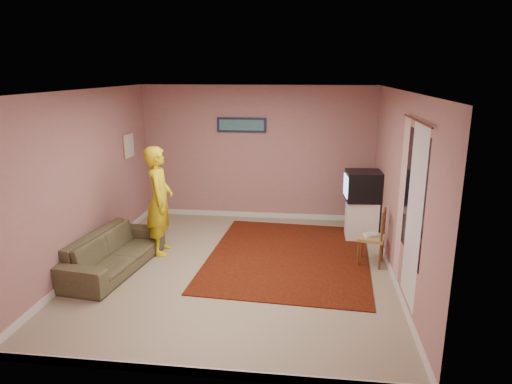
# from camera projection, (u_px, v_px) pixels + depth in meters

# --- Properties ---
(ground) EXTENTS (5.00, 5.00, 0.00)m
(ground) POSITION_uv_depth(u_px,v_px,m) (237.00, 269.00, 6.80)
(ground) COLOR gray
(ground) RESTS_ON ground
(wall_back) EXTENTS (4.50, 0.02, 2.60)m
(wall_back) POSITION_uv_depth(u_px,v_px,m) (257.00, 153.00, 8.86)
(wall_back) COLOR #9F7368
(wall_back) RESTS_ON ground
(wall_front) EXTENTS (4.50, 0.02, 2.60)m
(wall_front) POSITION_uv_depth(u_px,v_px,m) (191.00, 251.00, 4.06)
(wall_front) COLOR #9F7368
(wall_front) RESTS_ON ground
(wall_left) EXTENTS (0.02, 5.00, 2.60)m
(wall_left) POSITION_uv_depth(u_px,v_px,m) (86.00, 180.00, 6.72)
(wall_left) COLOR #9F7368
(wall_left) RESTS_ON ground
(wall_right) EXTENTS (0.02, 5.00, 2.60)m
(wall_right) POSITION_uv_depth(u_px,v_px,m) (400.00, 189.00, 6.19)
(wall_right) COLOR #9F7368
(wall_right) RESTS_ON ground
(ceiling) EXTENTS (4.50, 5.00, 0.02)m
(ceiling) POSITION_uv_depth(u_px,v_px,m) (235.00, 90.00, 6.12)
(ceiling) COLOR silver
(ceiling) RESTS_ON wall_back
(baseboard_back) EXTENTS (4.50, 0.02, 0.10)m
(baseboard_back) POSITION_uv_depth(u_px,v_px,m) (257.00, 215.00, 9.17)
(baseboard_back) COLOR silver
(baseboard_back) RESTS_ON ground
(baseboard_front) EXTENTS (4.50, 0.02, 0.10)m
(baseboard_front) POSITION_uv_depth(u_px,v_px,m) (196.00, 372.00, 4.39)
(baseboard_front) COLOR silver
(baseboard_front) RESTS_ON ground
(baseboard_left) EXTENTS (0.02, 5.00, 0.10)m
(baseboard_left) POSITION_uv_depth(u_px,v_px,m) (94.00, 258.00, 7.05)
(baseboard_left) COLOR silver
(baseboard_left) RESTS_ON ground
(baseboard_right) EXTENTS (0.02, 5.00, 0.10)m
(baseboard_right) POSITION_uv_depth(u_px,v_px,m) (392.00, 273.00, 6.52)
(baseboard_right) COLOR silver
(baseboard_right) RESTS_ON ground
(window) EXTENTS (0.01, 1.10, 1.50)m
(window) POSITION_uv_depth(u_px,v_px,m) (414.00, 196.00, 5.29)
(window) COLOR black
(window) RESTS_ON wall_right
(curtain_sheer) EXTENTS (0.01, 0.75, 2.10)m
(curtain_sheer) POSITION_uv_depth(u_px,v_px,m) (414.00, 216.00, 5.20)
(curtain_sheer) COLOR silver
(curtain_sheer) RESTS_ON wall_right
(curtain_floral) EXTENTS (0.01, 0.35, 2.10)m
(curtain_floral) POSITION_uv_depth(u_px,v_px,m) (401.00, 199.00, 5.88)
(curtain_floral) COLOR white
(curtain_floral) RESTS_ON wall_right
(curtain_rod) EXTENTS (0.02, 1.40, 0.02)m
(curtain_rod) POSITION_uv_depth(u_px,v_px,m) (417.00, 121.00, 5.07)
(curtain_rod) COLOR brown
(curtain_rod) RESTS_ON wall_right
(picture_back) EXTENTS (0.95, 0.04, 0.28)m
(picture_back) POSITION_uv_depth(u_px,v_px,m) (242.00, 125.00, 8.72)
(picture_back) COLOR #131836
(picture_back) RESTS_ON wall_back
(picture_left) EXTENTS (0.04, 0.38, 0.42)m
(picture_left) POSITION_uv_depth(u_px,v_px,m) (129.00, 146.00, 8.19)
(picture_left) COLOR beige
(picture_left) RESTS_ON wall_left
(area_rug) EXTENTS (2.66, 3.24, 0.02)m
(area_rug) POSITION_uv_depth(u_px,v_px,m) (289.00, 256.00, 7.23)
(area_rug) COLOR black
(area_rug) RESTS_ON ground
(tv_cabinet) EXTENTS (0.54, 0.49, 0.69)m
(tv_cabinet) POSITION_uv_depth(u_px,v_px,m) (361.00, 219.00, 7.97)
(tv_cabinet) COLOR white
(tv_cabinet) RESTS_ON ground
(crt_tv) EXTENTS (0.64, 0.57, 0.51)m
(crt_tv) POSITION_uv_depth(u_px,v_px,m) (363.00, 186.00, 7.82)
(crt_tv) COLOR black
(crt_tv) RESTS_ON tv_cabinet
(chair_a) EXTENTS (0.51, 0.50, 0.53)m
(chair_a) POSITION_uv_depth(u_px,v_px,m) (361.00, 196.00, 8.52)
(chair_a) COLOR #A3914F
(chair_a) RESTS_ON ground
(dvd_player) EXTENTS (0.39, 0.31, 0.06)m
(dvd_player) POSITION_uv_depth(u_px,v_px,m) (361.00, 199.00, 8.53)
(dvd_player) COLOR #ACACB1
(dvd_player) RESTS_ON chair_a
(blue_throw) EXTENTS (0.40, 0.05, 0.42)m
(blue_throw) POSITION_uv_depth(u_px,v_px,m) (361.00, 186.00, 8.47)
(blue_throw) COLOR #92B9EF
(blue_throw) RESTS_ON chair_a
(chair_b) EXTENTS (0.46, 0.47, 0.47)m
(chair_b) POSITION_uv_depth(u_px,v_px,m) (372.00, 231.00, 6.84)
(chair_b) COLOR #A3914F
(chair_b) RESTS_ON ground
(game_console) EXTENTS (0.25, 0.21, 0.04)m
(game_console) POSITION_uv_depth(u_px,v_px,m) (372.00, 235.00, 6.86)
(game_console) COLOR silver
(game_console) RESTS_ON chair_b
(sofa) EXTENTS (0.98, 1.98, 0.56)m
(sofa) POSITION_uv_depth(u_px,v_px,m) (114.00, 252.00, 6.70)
(sofa) COLOR brown
(sofa) RESTS_ON ground
(person) EXTENTS (0.53, 0.70, 1.74)m
(person) POSITION_uv_depth(u_px,v_px,m) (159.00, 201.00, 7.20)
(person) COLOR gold
(person) RESTS_ON ground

